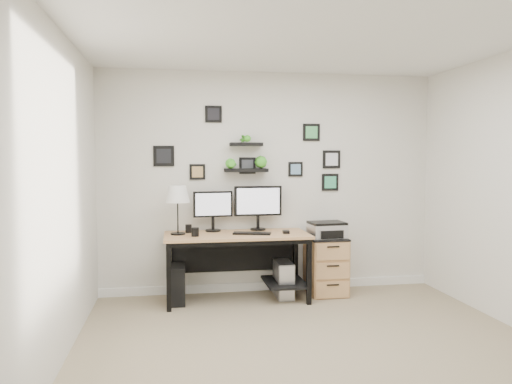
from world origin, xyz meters
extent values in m
plane|color=tan|center=(0.00, 0.00, 0.00)|extent=(4.00, 4.00, 0.00)
plane|color=silver|center=(0.00, 0.00, 2.60)|extent=(4.00, 4.00, 0.00)
plane|color=silver|center=(0.00, 2.00, 1.30)|extent=(4.00, 0.00, 4.00)
plane|color=silver|center=(0.00, -2.00, 1.30)|extent=(4.00, 0.00, 4.00)
plane|color=silver|center=(-2.00, 0.00, 1.30)|extent=(0.00, 4.00, 4.00)
cube|color=white|center=(0.00, 1.99, 0.05)|extent=(4.00, 0.03, 0.10)
cube|color=tan|center=(-0.45, 1.63, 0.73)|extent=(1.60, 0.70, 0.03)
cube|color=black|center=(-0.45, 1.63, 0.69)|extent=(1.54, 0.64, 0.05)
cube|color=black|center=(-0.45, 1.96, 0.46)|extent=(1.44, 0.02, 0.41)
cube|color=black|center=(0.10, 1.63, 0.18)|extent=(0.45, 0.63, 0.03)
cube|color=black|center=(-1.20, 1.33, 0.36)|extent=(0.05, 0.05, 0.72)
cube|color=black|center=(-1.20, 1.93, 0.36)|extent=(0.05, 0.05, 0.72)
cube|color=black|center=(0.30, 1.33, 0.36)|extent=(0.05, 0.05, 0.72)
cube|color=black|center=(0.30, 1.93, 0.36)|extent=(0.05, 0.05, 0.72)
cylinder|color=black|center=(-0.69, 1.86, 0.76)|extent=(0.19, 0.19, 0.02)
cylinder|color=black|center=(-0.69, 1.86, 0.84)|extent=(0.04, 0.04, 0.16)
cube|color=black|center=(-0.69, 1.86, 1.06)|extent=(0.45, 0.07, 0.29)
cube|color=silver|center=(-0.69, 1.84, 1.06)|extent=(0.41, 0.04, 0.25)
cylinder|color=black|center=(-0.17, 1.87, 0.76)|extent=(0.18, 0.18, 0.02)
cylinder|color=black|center=(-0.17, 1.87, 0.84)|extent=(0.04, 0.04, 0.16)
cube|color=black|center=(-0.17, 1.87, 1.09)|extent=(0.56, 0.04, 0.35)
cube|color=silver|center=(-0.17, 1.85, 1.09)|extent=(0.50, 0.01, 0.30)
cube|color=black|center=(-0.29, 1.57, 0.76)|extent=(0.44, 0.24, 0.02)
cube|color=black|center=(0.10, 1.57, 0.77)|extent=(0.08, 0.12, 0.03)
cylinder|color=black|center=(-1.09, 1.69, 0.76)|extent=(0.16, 0.16, 0.02)
cylinder|color=black|center=(-1.09, 1.69, 1.00)|extent=(0.01, 0.01, 0.49)
cone|color=white|center=(-1.09, 1.69, 1.20)|extent=(0.26, 0.26, 0.18)
cylinder|color=black|center=(-0.91, 1.53, 0.80)|extent=(0.08, 0.08, 0.09)
cylinder|color=black|center=(-0.98, 1.79, 0.80)|extent=(0.07, 0.07, 0.09)
cube|color=black|center=(-1.12, 1.65, 0.21)|extent=(0.19, 0.42, 0.41)
cube|color=gray|center=(0.10, 1.67, 0.20)|extent=(0.19, 0.41, 0.41)
cube|color=silver|center=(0.09, 1.47, 0.20)|extent=(0.16, 0.01, 0.38)
cube|color=tan|center=(0.62, 1.73, 0.33)|extent=(0.42, 0.50, 0.65)
cube|color=black|center=(0.62, 1.73, 0.66)|extent=(0.43, 0.51, 0.02)
cube|color=tan|center=(0.62, 1.47, 0.11)|extent=(0.39, 0.02, 0.18)
cylinder|color=black|center=(0.62, 1.46, 0.17)|extent=(0.14, 0.02, 0.02)
cube|color=tan|center=(0.62, 1.47, 0.33)|extent=(0.39, 0.02, 0.18)
cylinder|color=black|center=(0.62, 1.46, 0.39)|extent=(0.14, 0.02, 0.02)
cube|color=tan|center=(0.62, 1.47, 0.54)|extent=(0.39, 0.02, 0.18)
cylinder|color=black|center=(0.62, 1.46, 0.60)|extent=(0.14, 0.02, 0.02)
cube|color=silver|center=(0.62, 1.70, 0.75)|extent=(0.42, 0.34, 0.15)
cube|color=black|center=(0.62, 1.70, 0.84)|extent=(0.42, 0.34, 0.03)
cube|color=black|center=(0.63, 1.54, 0.73)|extent=(0.27, 0.04, 0.09)
cube|color=black|center=(-0.30, 1.91, 1.45)|extent=(0.50, 0.18, 0.04)
cube|color=black|center=(-0.30, 1.90, 1.75)|extent=(0.38, 0.15, 0.04)
imported|color=green|center=(-0.47, 1.91, 1.60)|extent=(0.15, 0.12, 0.27)
imported|color=green|center=(-0.13, 1.91, 1.60)|extent=(0.15, 0.15, 0.27)
imported|color=green|center=(-0.30, 1.90, 1.90)|extent=(0.13, 0.09, 0.25)
cube|color=black|center=(-0.67, 1.99, 2.10)|extent=(0.19, 0.02, 0.19)
cube|color=black|center=(-0.67, 1.98, 2.10)|extent=(0.13, 0.00, 0.13)
cube|color=black|center=(-1.24, 1.99, 1.61)|extent=(0.24, 0.02, 0.24)
cube|color=black|center=(-1.24, 1.98, 1.61)|extent=(0.17, 0.00, 0.17)
cube|color=black|center=(0.31, 1.99, 1.46)|extent=(0.17, 0.02, 0.17)
cube|color=#6087A8|center=(0.31, 1.98, 1.46)|extent=(0.12, 0.00, 0.12)
cube|color=black|center=(0.74, 1.99, 1.30)|extent=(0.21, 0.02, 0.21)
cube|color=#3BA374|center=(0.74, 1.98, 1.30)|extent=(0.14, 0.00, 0.14)
cube|color=black|center=(0.76, 1.99, 1.58)|extent=(0.22, 0.02, 0.22)
cube|color=silver|center=(0.76, 1.98, 1.58)|extent=(0.15, 0.00, 0.15)
cube|color=black|center=(-0.27, 1.99, 1.50)|extent=(0.19, 0.02, 0.19)
cube|color=#3A3D42|center=(-0.27, 1.98, 1.50)|extent=(0.14, 0.00, 0.14)
cube|color=black|center=(-0.86, 1.99, 1.43)|extent=(0.18, 0.02, 0.18)
cube|color=#AC864F|center=(-0.86, 1.98, 1.43)|extent=(0.13, 0.00, 0.13)
cube|color=black|center=(0.50, 1.99, 1.90)|extent=(0.21, 0.02, 0.21)
cube|color=#4AA45C|center=(0.50, 1.98, 1.90)|extent=(0.14, 0.00, 0.14)
camera|label=1|loc=(-1.14, -3.83, 1.60)|focal=35.00mm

